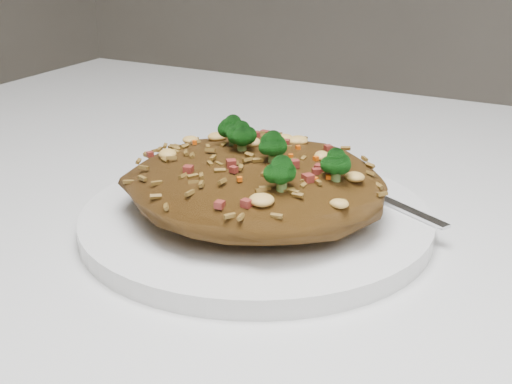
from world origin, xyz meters
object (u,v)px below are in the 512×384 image
fork (374,195)px  dining_table (373,325)px  plate (256,220)px  fried_rice (256,174)px

fork → dining_table: bearing=-22.0°
dining_table → fork: size_ratio=7.97×
dining_table → fork: 0.11m
dining_table → plate: size_ratio=4.66×
plate → fried_rice: 0.04m
fork → plate: bearing=-107.7°
dining_table → fried_rice: bearing=-145.4°
fried_rice → dining_table: bearing=34.6°
fried_rice → fork: (0.07, 0.07, -0.03)m
plate → fork: fork is taller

